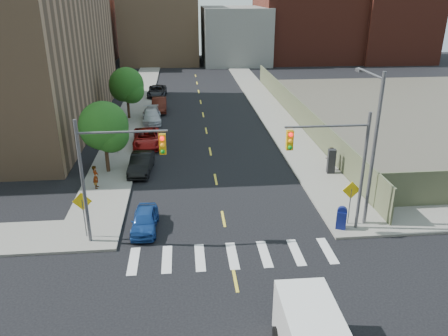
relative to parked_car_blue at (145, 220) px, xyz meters
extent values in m
plane|color=black|center=(4.62, -7.17, -0.61)|extent=(160.00, 160.00, 0.00)
cube|color=gray|center=(-3.13, 34.33, -0.54)|extent=(3.50, 73.00, 0.15)
cube|color=gray|center=(12.37, 34.33, -0.54)|extent=(3.50, 73.00, 0.15)
cube|color=#535B3F|center=(14.22, 20.83, 0.64)|extent=(0.12, 44.00, 2.50)
cube|color=#592319|center=(-17.38, 62.83, 5.39)|extent=(14.00, 18.00, 12.00)
cube|color=#8C6B4C|center=(-1.38, 64.83, 6.89)|extent=(14.00, 16.00, 15.00)
cube|color=gray|center=(12.62, 62.83, 4.39)|extent=(12.00, 16.00, 10.00)
cube|color=#592319|center=(26.62, 64.83, 7.39)|extent=(18.00, 18.00, 16.00)
cube|color=#592319|center=(42.62, 62.83, 8.39)|extent=(14.00, 16.00, 18.00)
cylinder|color=#59595E|center=(-2.88, -1.17, 2.89)|extent=(0.18, 0.18, 7.00)
cylinder|color=#59595E|center=(-0.63, -1.17, 5.69)|extent=(4.50, 0.12, 0.12)
cube|color=#E5A50C|center=(1.32, -1.17, 4.99)|extent=(0.35, 0.30, 1.05)
cylinder|color=#59595E|center=(12.12, -1.17, 2.89)|extent=(0.18, 0.18, 7.00)
cylinder|color=#59595E|center=(9.87, -1.17, 5.69)|extent=(4.50, 0.12, 0.12)
cube|color=#E5A50C|center=(7.92, -1.17, 4.99)|extent=(0.35, 0.30, 1.05)
cylinder|color=#59595E|center=(12.82, -0.67, 3.89)|extent=(0.20, 0.20, 9.00)
cylinder|color=#59595E|center=(12.82, 1.03, 7.99)|extent=(0.12, 3.50, 0.12)
cube|color=#59595E|center=(12.82, 2.63, 7.89)|extent=(0.25, 0.60, 0.18)
cylinder|color=#59595E|center=(-3.18, -0.67, 0.59)|extent=(0.06, 0.06, 2.40)
cube|color=yellow|center=(-3.18, -0.67, 1.69)|extent=(1.06, 0.04, 1.06)
cylinder|color=#59595E|center=(11.82, -0.67, 0.59)|extent=(0.06, 0.06, 2.40)
cube|color=yellow|center=(11.82, -0.67, 1.69)|extent=(1.06, 0.04, 1.06)
cylinder|color=#59595E|center=(-3.18, 12.83, 0.59)|extent=(0.06, 0.06, 2.40)
cube|color=yellow|center=(-3.18, 12.83, 1.69)|extent=(1.06, 0.04, 1.06)
cylinder|color=#332114|center=(-3.38, 8.83, 0.71)|extent=(0.28, 0.28, 2.64)
sphere|color=#194F16|center=(-3.38, 8.83, 3.11)|extent=(3.60, 3.60, 3.60)
sphere|color=#194F16|center=(-2.88, 8.53, 2.51)|extent=(2.64, 2.64, 2.64)
sphere|color=#194F16|center=(-3.78, 9.23, 2.69)|extent=(2.88, 2.88, 2.88)
cylinder|color=#332114|center=(-3.38, 23.83, 0.71)|extent=(0.28, 0.28, 2.64)
sphere|color=#194F16|center=(-3.38, 23.83, 3.11)|extent=(3.60, 3.60, 3.60)
sphere|color=#194F16|center=(-2.88, 23.53, 2.51)|extent=(2.64, 2.64, 2.64)
sphere|color=#194F16|center=(-3.78, 24.23, 2.69)|extent=(2.88, 2.88, 2.88)
imported|color=#1A4492|center=(0.00, 0.00, 0.00)|extent=(1.54, 3.62, 1.22)
imported|color=black|center=(-0.88, 8.77, 0.10)|extent=(1.83, 4.42, 1.42)
imported|color=maroon|center=(-0.88, 14.84, 0.11)|extent=(2.72, 5.30, 1.43)
imported|color=#B9BCC2|center=(-0.88, 22.37, 0.07)|extent=(2.23, 4.80, 1.36)
imported|color=silver|center=(-0.88, 23.78, 0.06)|extent=(1.70, 4.00, 1.35)
imported|color=#3E140C|center=(-0.26, 26.84, 0.16)|extent=(1.72, 4.70, 1.54)
imported|color=black|center=(-0.88, 34.33, 0.09)|extent=(2.41, 5.09, 1.40)
cube|color=black|center=(6.74, -9.11, 0.94)|extent=(1.86, 1.21, 0.90)
cylinder|color=black|center=(5.79, -9.40, -0.26)|extent=(0.29, 0.76, 0.76)
cylinder|color=black|center=(7.68, -9.41, -0.26)|extent=(0.29, 0.76, 0.76)
cube|color=#0E1755|center=(11.22, -1.17, 0.08)|extent=(0.68, 0.61, 1.07)
cylinder|color=#0E1755|center=(11.22, -1.17, 0.64)|extent=(0.61, 0.44, 0.55)
cube|color=black|center=(13.27, 6.91, 0.46)|extent=(0.60, 0.51, 1.85)
imported|color=gray|center=(-3.73, 5.83, 0.36)|extent=(0.40, 0.60, 1.63)
imported|color=gray|center=(13.43, 7.60, 0.42)|extent=(0.94, 0.77, 1.76)
camera|label=1|loc=(2.44, -22.40, 12.25)|focal=35.00mm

